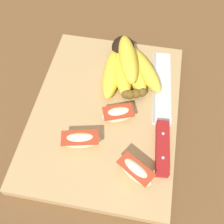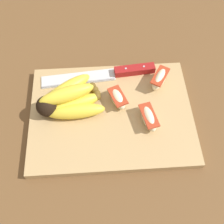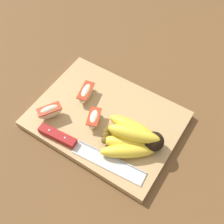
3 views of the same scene
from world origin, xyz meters
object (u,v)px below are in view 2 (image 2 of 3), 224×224
apple_wedge_near (118,98)px  apple_wedge_middle (159,79)px  chefs_knife (115,73)px  apple_wedge_far (149,117)px  banana_bunch (68,100)px

apple_wedge_near → apple_wedge_middle: size_ratio=0.96×
chefs_knife → apple_wedge_far: apple_wedge_far is taller
apple_wedge_near → apple_wedge_middle: (-0.10, -0.05, 0.00)m
chefs_knife → apple_wedge_near: apple_wedge_near is taller
banana_bunch → apple_wedge_middle: 0.22m
apple_wedge_far → apple_wedge_near: bearing=-40.7°
chefs_knife → apple_wedge_near: (0.00, 0.08, 0.01)m
banana_bunch → apple_wedge_near: bearing=-179.6°
banana_bunch → chefs_knife: bearing=-143.9°
apple_wedge_middle → apple_wedge_far: bearing=68.8°
apple_wedge_near → apple_wedge_far: bearing=139.3°
banana_bunch → apple_wedge_middle: size_ratio=2.23×
apple_wedge_near → banana_bunch: bearing=0.4°
chefs_knife → apple_wedge_middle: size_ratio=4.14×
chefs_knife → apple_wedge_middle: apple_wedge_middle is taller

